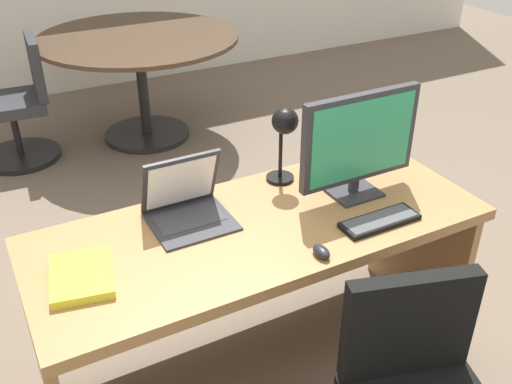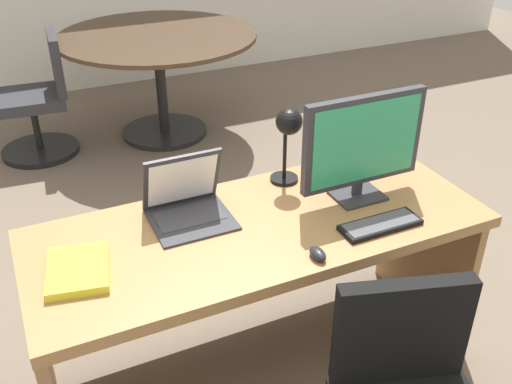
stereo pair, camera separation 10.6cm
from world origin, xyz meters
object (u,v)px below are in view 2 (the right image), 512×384
at_px(coffee_mug, 338,168).
at_px(meeting_chair_near, 40,106).
at_px(meeting_table, 159,59).
at_px(keyboard, 380,225).
at_px(desk, 255,258).
at_px(desk_lamp, 288,131).
at_px(mouse, 318,254).
at_px(laptop, 186,197).
at_px(monitor, 363,143).
at_px(book, 78,270).

height_order(coffee_mug, meeting_chair_near, meeting_chair_near).
bearing_deg(meeting_table, keyboard, -88.69).
height_order(desk, desk_lamp, desk_lamp).
xyz_separation_m(keyboard, meeting_chair_near, (-0.95, 2.78, -0.38)).
bearing_deg(desk, coffee_mug, 17.84).
height_order(keyboard, desk_lamp, desk_lamp).
distance_m(mouse, meeting_chair_near, 2.95).
height_order(laptop, mouse, laptop).
bearing_deg(coffee_mug, laptop, -179.05).
relative_size(monitor, desk_lamp, 1.54).
distance_m(desk, coffee_mug, 0.54).
bearing_deg(book, monitor, 1.59).
relative_size(book, coffee_mug, 2.90).
height_order(monitor, desk_lamp, monitor).
height_order(desk, book, book).
bearing_deg(desk, desk_lamp, 39.23).
bearing_deg(monitor, meeting_chair_near, 111.33).
distance_m(desk_lamp, coffee_mug, 0.30).
distance_m(keyboard, desk_lamp, 0.53).
relative_size(desk, desk_lamp, 5.15).
bearing_deg(desk, monitor, -4.30).
bearing_deg(mouse, book, 161.36).
bearing_deg(desk, book, -174.56).
height_order(mouse, meeting_chair_near, meeting_chair_near).
bearing_deg(meeting_chair_near, laptop, -82.35).
bearing_deg(coffee_mug, desk, -162.16).
height_order(book, meeting_chair_near, meeting_chair_near).
bearing_deg(book, desk_lamp, 15.74).
relative_size(desk_lamp, meeting_chair_near, 0.39).
xyz_separation_m(mouse, book, (-0.77, 0.26, -0.00)).
bearing_deg(desk, keyboard, -32.66).
height_order(keyboard, coffee_mug, coffee_mug).
bearing_deg(mouse, laptop, 124.67).
height_order(coffee_mug, meeting_table, coffee_mug).
relative_size(keyboard, meeting_chair_near, 0.36).
bearing_deg(coffee_mug, meeting_table, 93.02).
bearing_deg(keyboard, book, 169.95).
distance_m(monitor, coffee_mug, 0.27).
distance_m(monitor, book, 1.15).
relative_size(keyboard, book, 1.09).
bearing_deg(desk_lamp, desk, -140.77).
height_order(mouse, book, mouse).
bearing_deg(monitor, desk, 175.70).
relative_size(laptop, book, 1.04).
height_order(desk_lamp, meeting_table, desk_lamp).
bearing_deg(laptop, desk, -30.72).
bearing_deg(book, laptop, 24.07).
xyz_separation_m(desk, mouse, (0.09, -0.33, 0.21)).
bearing_deg(monitor, meeting_table, 92.51).
xyz_separation_m(desk, coffee_mug, (0.46, 0.15, 0.24)).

